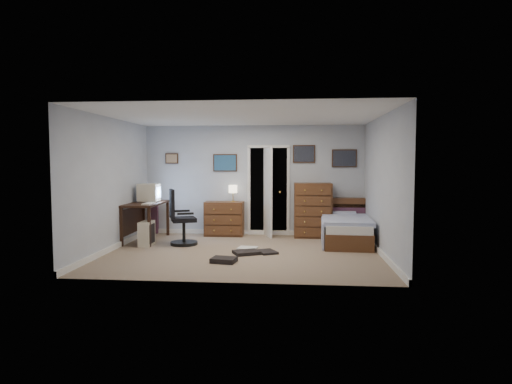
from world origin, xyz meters
TOP-DOWN VIEW (x-y plane):
  - floor at (0.00, 0.00)m, footprint 5.00×4.00m
  - computer_desk at (-2.30, 1.02)m, footprint 0.67×1.42m
  - crt_monitor at (-2.18, 1.18)m, footprint 0.43×0.40m
  - keyboard at (-2.02, 0.68)m, footprint 0.17×0.44m
  - pc_tower at (-2.00, 0.48)m, footprint 0.23×0.46m
  - office_chair at (-1.34, 0.60)m, footprint 0.71×0.71m
  - media_stack at (-2.32, 1.94)m, footprint 0.17×0.17m
  - low_dresser at (-0.64, 1.77)m, footprint 0.87×0.44m
  - table_lamp at (-0.44, 1.77)m, footprint 0.19×0.19m
  - doorway at (0.35, 2.27)m, footprint 0.96×1.12m
  - tall_dresser at (1.35, 1.75)m, footprint 0.83×0.50m
  - headboard_bookcase at (2.17, 1.86)m, footprint 0.97×0.25m
  - bed at (1.99, 1.07)m, footprint 1.05×1.85m
  - wall_posters at (0.57, 1.98)m, footprint 4.38×0.04m
  - floor_clutter at (0.03, -0.28)m, footprint 1.12×1.39m

SIDE VIEW (x-z plane):
  - floor at x=0.00m, z-range -0.02..0.00m
  - floor_clutter at x=0.03m, z-range -0.01..0.07m
  - pc_tower at x=-2.00m, z-range 0.00..0.49m
  - bed at x=1.99m, z-range -0.02..0.58m
  - low_dresser at x=-0.64m, z-range 0.00..0.77m
  - media_stack at x=-2.32m, z-range 0.00..0.80m
  - office_chair at x=-1.34m, z-range -0.13..1.00m
  - headboard_bookcase at x=2.17m, z-range 0.03..0.89m
  - tall_dresser at x=1.35m, z-range 0.00..1.20m
  - computer_desk at x=-2.30m, z-range 0.22..1.03m
  - keyboard at x=-2.02m, z-range 0.81..0.84m
  - doorway at x=0.35m, z-range -0.02..2.03m
  - crt_monitor at x=-2.18m, z-range 0.82..1.21m
  - table_lamp at x=-0.44m, z-range 0.86..1.24m
  - wall_posters at x=0.57m, z-range 1.45..2.05m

